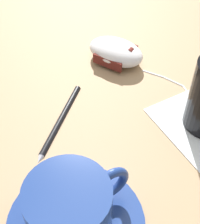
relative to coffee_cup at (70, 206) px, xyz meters
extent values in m
plane|color=#9E7F5B|center=(0.12, 0.05, -0.04)|extent=(3.00, 3.00, 0.00)
cylinder|color=navy|center=(0.00, 0.00, 0.00)|extent=(0.09, 0.09, 0.06)
torus|color=navy|center=(0.05, -0.01, 0.00)|extent=(0.05, 0.02, 0.05)
ellipsoid|color=silver|center=(0.23, 0.19, -0.02)|extent=(0.09, 0.11, 0.04)
cylinder|color=#591E19|center=(0.24, 0.17, -0.01)|extent=(0.01, 0.01, 0.01)
cube|color=#591E19|center=(0.25, 0.20, -0.03)|extent=(0.02, 0.05, 0.02)
cube|color=#591E19|center=(0.20, 0.18, -0.03)|extent=(0.02, 0.05, 0.02)
cylinder|color=white|center=(0.25, 0.13, -0.04)|extent=(0.02, 0.03, 0.00)
cylinder|color=white|center=(0.26, 0.09, -0.04)|extent=(0.01, 0.03, 0.00)
cylinder|color=white|center=(0.26, 0.06, -0.04)|extent=(0.01, 0.03, 0.00)
sphere|color=white|center=(0.24, 0.14, -0.04)|extent=(0.00, 0.00, 0.00)
sphere|color=white|center=(0.26, 0.11, -0.04)|extent=(0.00, 0.00, 0.00)
sphere|color=white|center=(0.27, 0.08, -0.04)|extent=(0.00, 0.00, 0.00)
sphere|color=white|center=(0.26, 0.04, -0.04)|extent=(0.00, 0.00, 0.00)
cylinder|color=black|center=(0.08, 0.14, -0.04)|extent=(0.12, 0.08, 0.01)
cone|color=silver|center=(0.02, 0.10, -0.04)|extent=(0.01, 0.01, 0.01)
camera|label=1|loc=(-0.08, -0.15, 0.32)|focal=55.00mm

